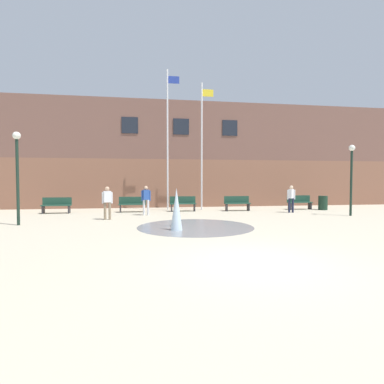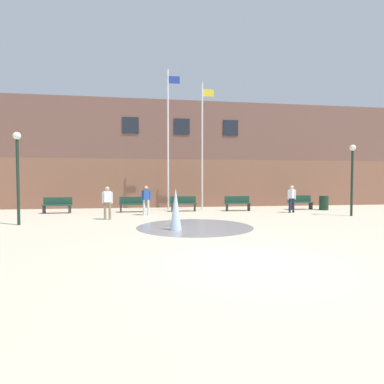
{
  "view_description": "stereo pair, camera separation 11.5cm",
  "coord_description": "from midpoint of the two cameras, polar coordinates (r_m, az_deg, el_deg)",
  "views": [
    {
      "loc": [
        -2.44,
        -6.53,
        1.89
      ],
      "look_at": [
        -0.14,
        8.42,
        1.3
      ],
      "focal_mm": 28.0,
      "sensor_mm": 36.0,
      "label": 1
    },
    {
      "loc": [
        -2.33,
        -6.55,
        1.89
      ],
      "look_at": [
        -0.14,
        8.42,
        1.3
      ],
      "focal_mm": 28.0,
      "sensor_mm": 36.0,
      "label": 2
    }
  ],
  "objects": [
    {
      "name": "ground_plane",
      "position": [
        7.21,
        11.59,
        -13.0
      ],
      "size": [
        100.0,
        100.0,
        0.0
      ],
      "primitive_type": "plane",
      "color": "#BCB299"
    },
    {
      "name": "library_building",
      "position": [
        24.04,
        -2.63,
        6.64
      ],
      "size": [
        36.0,
        6.05,
        7.48
      ],
      "color": "brown",
      "rests_on": "ground"
    },
    {
      "name": "splash_fountain",
      "position": [
        11.77,
        -1.73,
        -4.53
      ],
      "size": [
        4.73,
        4.73,
        1.6
      ],
      "color": "gray",
      "rests_on": "ground"
    },
    {
      "name": "park_bench_under_left_flagpole",
      "position": [
        18.83,
        -24.12,
        -2.26
      ],
      "size": [
        1.6,
        0.44,
        0.91
      ],
      "color": "#28282D",
      "rests_on": "ground"
    },
    {
      "name": "park_bench_center",
      "position": [
        18.18,
        -11.01,
        -2.26
      ],
      "size": [
        1.6,
        0.44,
        0.91
      ],
      "color": "#28282D",
      "rests_on": "ground"
    },
    {
      "name": "park_bench_under_right_flagpole",
      "position": [
        18.31,
        -1.49,
        -2.19
      ],
      "size": [
        1.6,
        0.44,
        0.91
      ],
      "color": "#28282D",
      "rests_on": "ground"
    },
    {
      "name": "park_bench_near_trashcan",
      "position": [
        18.79,
        8.86,
        -2.1
      ],
      "size": [
        1.6,
        0.44,
        0.91
      ],
      "color": "#28282D",
      "rests_on": "ground"
    },
    {
      "name": "park_bench_far_right",
      "position": [
        20.68,
        20.06,
        -1.81
      ],
      "size": [
        1.6,
        0.44,
        0.91
      ],
      "color": "#28282D",
      "rests_on": "ground"
    },
    {
      "name": "adult_in_red",
      "position": [
        14.9,
        -15.61,
        -1.53
      ],
      "size": [
        0.5,
        0.3,
        1.59
      ],
      "rotation": [
        0.0,
        0.0,
        0.35
      ],
      "color": "#89755B",
      "rests_on": "ground"
    },
    {
      "name": "adult_watching",
      "position": [
        16.34,
        -8.52,
        -1.14
      ],
      "size": [
        0.5,
        0.32,
        1.59
      ],
      "rotation": [
        0.0,
        0.0,
        -2.71
      ],
      "color": "silver",
      "rests_on": "ground"
    },
    {
      "name": "adult_near_bench",
      "position": [
        18.43,
        18.63,
        -0.86
      ],
      "size": [
        0.5,
        0.37,
        1.59
      ],
      "rotation": [
        0.0,
        0.0,
        0.66
      ],
      "color": "#1E233D",
      "rests_on": "ground"
    },
    {
      "name": "flagpole_left",
      "position": [
        19.18,
        -4.34,
        10.52
      ],
      "size": [
        0.8,
        0.1,
        8.81
      ],
      "color": "silver",
      "rests_on": "ground"
    },
    {
      "name": "flagpole_right",
      "position": [
        19.41,
        2.22,
        9.34
      ],
      "size": [
        0.8,
        0.1,
        8.09
      ],
      "color": "silver",
      "rests_on": "ground"
    },
    {
      "name": "lamp_post_left_lane",
      "position": [
        14.56,
        -30.09,
        4.56
      ],
      "size": [
        0.32,
        0.32,
        3.92
      ],
      "color": "#192D23",
      "rests_on": "ground"
    },
    {
      "name": "lamp_post_right_lane",
      "position": [
        18.01,
        28.37,
        3.82
      ],
      "size": [
        0.32,
        0.32,
        3.77
      ],
      "color": "#192D23",
      "rests_on": "ground"
    },
    {
      "name": "trash_can",
      "position": [
        20.9,
        23.96,
        -1.91
      ],
      "size": [
        0.56,
        0.56,
        0.9
      ],
      "primitive_type": "cylinder",
      "color": "#193323",
      "rests_on": "ground"
    }
  ]
}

